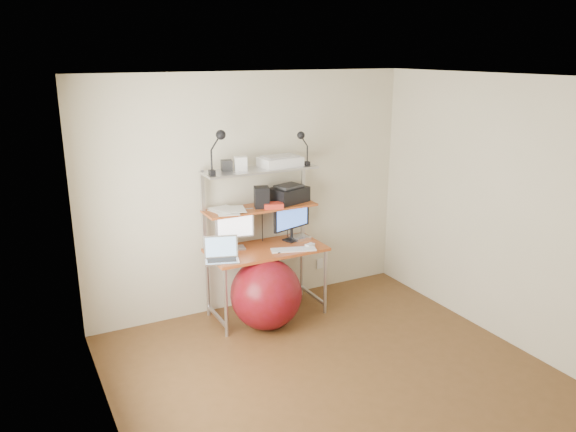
% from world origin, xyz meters
% --- Properties ---
extents(room, '(3.60, 3.60, 3.60)m').
position_xyz_m(room, '(0.00, 0.00, 1.25)').
color(room, brown).
rests_on(room, ground).
extents(computer_desk, '(1.20, 0.60, 1.57)m').
position_xyz_m(computer_desk, '(0.00, 1.50, 0.96)').
color(computer_desk, '#B14F22').
rests_on(computer_desk, ground).
extents(desktop, '(1.20, 0.60, 0.00)m').
position_xyz_m(desktop, '(0.00, 1.44, 0.74)').
color(desktop, '#B14F22').
rests_on(desktop, computer_desk).
extents(mid_shelf, '(1.18, 0.34, 0.00)m').
position_xyz_m(mid_shelf, '(0.00, 1.57, 1.15)').
color(mid_shelf, '#B14F22').
rests_on(mid_shelf, computer_desk).
extents(top_shelf, '(1.18, 0.34, 0.00)m').
position_xyz_m(top_shelf, '(0.00, 1.57, 1.55)').
color(top_shelf, '#BAB9BE').
rests_on(top_shelf, computer_desk).
extents(floor, '(3.60, 3.60, 0.00)m').
position_xyz_m(floor, '(0.00, 0.00, 0.00)').
color(floor, brown).
rests_on(floor, ground).
extents(wall_outlet, '(0.08, 0.01, 0.12)m').
position_xyz_m(wall_outlet, '(0.85, 1.79, 0.30)').
color(wall_outlet, silver).
rests_on(wall_outlet, room).
extents(monitor_silver, '(0.40, 0.17, 0.44)m').
position_xyz_m(monitor_silver, '(-0.28, 1.59, 0.97)').
color(monitor_silver, '#B1B0B5').
rests_on(monitor_silver, desktop).
extents(monitor_black, '(0.49, 0.20, 0.50)m').
position_xyz_m(monitor_black, '(0.36, 1.56, 0.99)').
color(monitor_black, black).
rests_on(monitor_black, desktop).
extents(laptop, '(0.39, 0.35, 0.29)m').
position_xyz_m(laptop, '(-0.53, 1.34, 0.79)').
color(laptop, silver).
rests_on(laptop, desktop).
extents(keyboard, '(0.47, 0.26, 0.01)m').
position_xyz_m(keyboard, '(0.22, 1.26, 0.75)').
color(keyboard, silver).
rests_on(keyboard, desktop).
extents(mouse, '(0.11, 0.09, 0.03)m').
position_xyz_m(mouse, '(0.43, 1.29, 0.75)').
color(mouse, silver).
rests_on(mouse, desktop).
extents(mac_mini, '(0.20, 0.20, 0.03)m').
position_xyz_m(mac_mini, '(0.45, 1.54, 0.76)').
color(mac_mini, silver).
rests_on(mac_mini, desktop).
extents(phone, '(0.07, 0.13, 0.01)m').
position_xyz_m(phone, '(0.07, 1.31, 0.75)').
color(phone, black).
rests_on(phone, desktop).
extents(printer, '(0.45, 0.37, 0.19)m').
position_xyz_m(printer, '(0.34, 1.60, 1.24)').
color(printer, black).
rests_on(printer, mid_shelf).
extents(nas_cube, '(0.18, 0.18, 0.22)m').
position_xyz_m(nas_cube, '(0.00, 1.55, 1.26)').
color(nas_cube, black).
rests_on(nas_cube, mid_shelf).
extents(red_box, '(0.23, 0.19, 0.05)m').
position_xyz_m(red_box, '(0.10, 1.46, 1.18)').
color(red_box, red).
rests_on(red_box, mid_shelf).
extents(scanner, '(0.44, 0.30, 0.11)m').
position_xyz_m(scanner, '(0.24, 1.59, 1.60)').
color(scanner, silver).
rests_on(scanner, top_shelf).
extents(box_white, '(0.14, 0.13, 0.14)m').
position_xyz_m(box_white, '(-0.21, 1.56, 1.62)').
color(box_white, silver).
rests_on(box_white, top_shelf).
extents(box_grey, '(0.12, 0.12, 0.11)m').
position_xyz_m(box_grey, '(-0.33, 1.63, 1.60)').
color(box_grey, '#2C2C2E').
rests_on(box_grey, top_shelf).
extents(clip_lamp_left, '(0.17, 0.10, 0.43)m').
position_xyz_m(clip_lamp_left, '(-0.46, 1.48, 1.86)').
color(clip_lamp_left, black).
rests_on(clip_lamp_left, top_shelf).
extents(clip_lamp_right, '(0.14, 0.08, 0.36)m').
position_xyz_m(clip_lamp_right, '(0.43, 1.48, 1.81)').
color(clip_lamp_right, black).
rests_on(clip_lamp_right, top_shelf).
extents(exercise_ball, '(0.72, 0.72, 0.72)m').
position_xyz_m(exercise_ball, '(-0.13, 1.18, 0.36)').
color(exercise_ball, maroon).
rests_on(exercise_ball, floor).
extents(paper_stack, '(0.37, 0.40, 0.02)m').
position_xyz_m(paper_stack, '(-0.37, 1.57, 1.16)').
color(paper_stack, white).
rests_on(paper_stack, mid_shelf).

